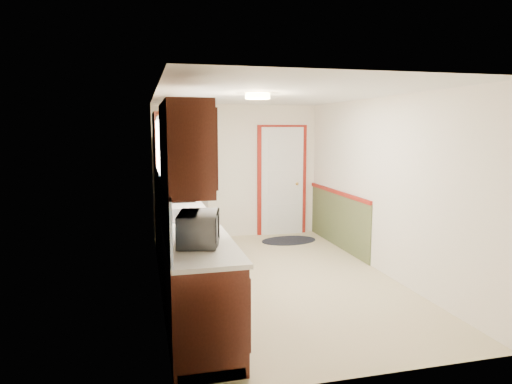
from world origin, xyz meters
TOP-DOWN VIEW (x-y plane):
  - room_shell at (0.00, 0.00)m, footprint 3.20×5.20m
  - kitchen_run at (-1.24, -0.29)m, footprint 0.63×4.00m
  - back_wall_trim at (0.99, 2.21)m, footprint 1.12×2.30m
  - ceiling_fixture at (-0.30, -0.20)m, footprint 0.30×0.30m
  - microwave at (-1.20, -1.58)m, footprint 0.39×0.57m
  - refrigerator at (-1.02, 2.05)m, footprint 0.81×0.79m
  - rug at (0.81, 1.90)m, footprint 1.03×0.71m
  - cooktop at (-1.19, 1.06)m, footprint 0.47×0.57m

SIDE VIEW (x-z plane):
  - rug at x=0.81m, z-range 0.00..0.01m
  - kitchen_run at x=-1.24m, z-range -0.29..1.91m
  - back_wall_trim at x=0.99m, z-range -0.15..1.93m
  - refrigerator at x=-1.02m, z-range 0.00..1.86m
  - cooktop at x=-1.19m, z-range 0.94..0.96m
  - microwave at x=-1.20m, z-range 0.94..1.29m
  - room_shell at x=0.00m, z-range -0.06..2.46m
  - ceiling_fixture at x=-0.30m, z-range 2.33..2.39m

